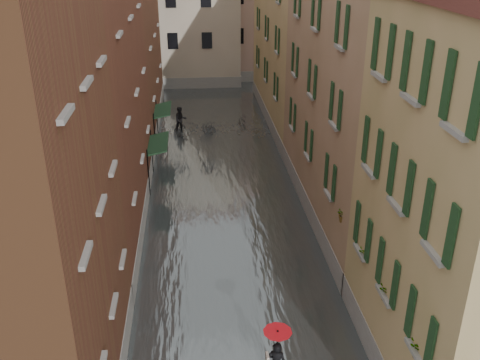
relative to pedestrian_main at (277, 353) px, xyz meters
name	(u,v)px	position (x,y,z in m)	size (l,w,h in m)	color
ground	(245,342)	(-0.79, 1.98, -1.22)	(120.00, 120.00, 0.00)	slate
floodwater	(222,183)	(-0.79, 14.98, -1.12)	(10.00, 60.00, 0.20)	#505759
building_left_mid	(67,101)	(-7.79, 10.98, 5.03)	(6.00, 14.00, 12.50)	#5D2E1D
building_left_far	(110,30)	(-7.79, 25.98, 5.78)	(6.00, 16.00, 14.00)	brown
building_right_mid	(376,88)	(6.21, 10.98, 5.28)	(6.00, 14.00, 13.00)	tan
building_right_far	(308,44)	(6.21, 25.98, 4.53)	(6.00, 16.00, 11.50)	#95844C
building_end_cream	(173,11)	(-3.79, 39.98, 5.28)	(12.00, 9.00, 13.00)	beige
building_end_pink	(265,12)	(5.21, 41.98, 4.78)	(10.00, 9.00, 12.00)	tan
awning_near	(158,145)	(-4.28, 15.19, 1.25)	(1.09, 3.16, 2.80)	black
awning_far	(162,111)	(-4.28, 21.41, 1.25)	(1.09, 3.15, 2.80)	black
window_planters	(377,262)	(3.33, 1.26, 2.29)	(0.59, 8.12, 0.84)	#A04634
pedestrian_main	(277,353)	(0.00, 0.00, 0.00)	(0.89, 0.89, 2.06)	black
pedestrian_far	(181,120)	(-3.17, 24.16, -0.29)	(0.91, 0.71, 1.87)	black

